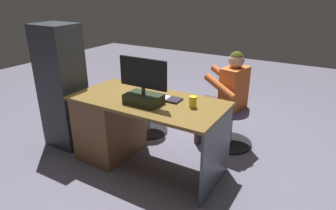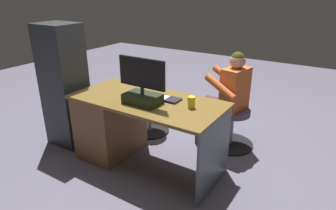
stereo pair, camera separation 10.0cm
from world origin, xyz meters
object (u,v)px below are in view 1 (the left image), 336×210
(cup, at_px, (193,102))
(visitor_chair, at_px, (231,125))
(person, at_px, (226,92))
(keyboard, at_px, (161,97))
(tv_remote, at_px, (131,98))
(desk, at_px, (118,122))
(office_chair_teddy, at_px, (148,114))
(computer_mouse, at_px, (136,92))
(monitor, at_px, (144,90))
(teddy_bear, at_px, (148,87))

(cup, relative_size, visitor_chair, 0.20)
(cup, height_order, person, person)
(keyboard, distance_m, tv_remote, 0.29)
(desk, relative_size, office_chair_teddy, 3.06)
(tv_remote, xyz_separation_m, visitor_chair, (-0.73, -0.90, -0.49))
(keyboard, bearing_deg, tv_remote, 31.34)
(desk, bearing_deg, office_chair_teddy, -86.39)
(computer_mouse, distance_m, person, 1.01)
(monitor, xyz_separation_m, visitor_chair, (-0.55, -0.95, -0.62))
(desk, bearing_deg, teddy_bear, -86.45)
(desk, height_order, keyboard, keyboard)
(desk, relative_size, tv_remote, 10.06)
(keyboard, xyz_separation_m, tv_remote, (0.25, 0.15, -0.00))
(tv_remote, distance_m, office_chair_teddy, 0.88)
(computer_mouse, height_order, teddy_bear, teddy_bear)
(office_chair_teddy, relative_size, visitor_chair, 0.94)
(desk, bearing_deg, cup, -177.09)
(desk, relative_size, visitor_chair, 2.88)
(monitor, height_order, office_chair_teddy, monitor)
(person, bearing_deg, office_chair_teddy, 12.61)
(desk, distance_m, office_chair_teddy, 0.64)
(tv_remote, bearing_deg, person, -137.24)
(office_chair_teddy, xyz_separation_m, teddy_bear, (-0.00, -0.01, 0.35))
(visitor_chair, bearing_deg, cup, 81.77)
(computer_mouse, height_order, tv_remote, computer_mouse)
(computer_mouse, height_order, person, person)
(keyboard, distance_m, teddy_bear, 0.76)
(visitor_chair, bearing_deg, monitor, 59.97)
(cup, bearing_deg, tv_remote, 9.39)
(visitor_chair, relative_size, person, 0.47)
(computer_mouse, bearing_deg, keyboard, -179.04)
(desk, relative_size, computer_mouse, 15.72)
(visitor_chair, bearing_deg, office_chair_teddy, 12.61)
(keyboard, relative_size, tv_remote, 2.80)
(cup, relative_size, person, 0.09)
(cup, relative_size, tv_remote, 0.70)
(visitor_chair, bearing_deg, person, 12.61)
(desk, relative_size, keyboard, 3.59)
(teddy_bear, distance_m, visitor_chair, 1.09)
(monitor, relative_size, computer_mouse, 5.14)
(computer_mouse, relative_size, cup, 0.91)
(computer_mouse, bearing_deg, visitor_chair, -135.74)
(teddy_bear, bearing_deg, visitor_chair, -168.01)
(tv_remote, height_order, office_chair_teddy, tv_remote)
(monitor, distance_m, tv_remote, 0.23)
(cup, relative_size, office_chair_teddy, 0.21)
(keyboard, xyz_separation_m, cup, (-0.37, 0.05, 0.04))
(keyboard, height_order, tv_remote, keyboard)
(cup, bearing_deg, visitor_chair, -98.23)
(tv_remote, xyz_separation_m, person, (-0.65, -0.88, -0.09))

